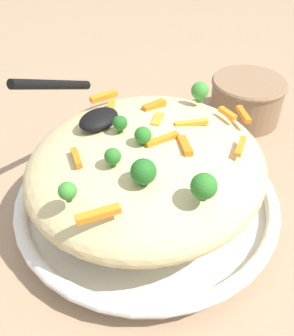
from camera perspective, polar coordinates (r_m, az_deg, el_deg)
name	(u,v)px	position (r m, az deg, el deg)	size (l,w,h in m)	color
ground_plane	(147,211)	(0.55, 0.00, -6.53)	(2.40, 2.40, 0.00)	#9E7F60
serving_bowl	(147,200)	(0.53, 0.00, -4.88)	(0.36, 0.36, 0.04)	white
pasta_mound	(147,165)	(0.49, 0.00, 0.50)	(0.32, 0.30, 0.10)	#DBC689
carrot_piece_0	(111,108)	(0.52, -5.43, 8.88)	(0.04, 0.01, 0.01)	orange
carrot_piece_1	(76,157)	(0.43, -10.55, 1.56)	(0.03, 0.01, 0.01)	orange
carrot_piece_2	(191,123)	(0.48, 6.66, 6.71)	(0.04, 0.01, 0.01)	orange
carrot_piece_3	(98,214)	(0.37, -7.32, -6.84)	(0.04, 0.01, 0.01)	orange
carrot_piece_4	(163,139)	(0.45, 2.44, 4.37)	(0.04, 0.01, 0.01)	orange
carrot_piece_5	(157,120)	(0.48, 1.58, 7.20)	(0.03, 0.01, 0.01)	orange
carrot_piece_6	(154,105)	(0.51, 1.09, 9.37)	(0.03, 0.01, 0.01)	orange
carrot_piece_7	(185,146)	(0.44, 5.71, 3.36)	(0.03, 0.01, 0.01)	orange
carrot_piece_8	(244,114)	(0.52, 14.27, 7.82)	(0.04, 0.01, 0.01)	orange
carrot_piece_9	(104,96)	(0.54, -6.51, 10.64)	(0.04, 0.01, 0.01)	orange
carrot_piece_10	(227,113)	(0.51, 11.97, 8.03)	(0.03, 0.01, 0.01)	orange
carrot_piece_11	(241,146)	(0.46, 13.85, 3.20)	(0.04, 0.01, 0.01)	orange
broccoli_floret_0	(120,123)	(0.45, -4.07, 6.71)	(0.02, 0.02, 0.02)	#205B1C
broccoli_floret_1	(67,191)	(0.38, -11.84, -3.43)	(0.02, 0.02, 0.02)	#377928
broccoli_floret_2	(143,172)	(0.39, -0.55, -0.58)	(0.03, 0.03, 0.03)	#205B1C
broccoli_floret_3	(113,157)	(0.41, -5.16, 1.72)	(0.02, 0.02, 0.02)	#296820
broccoli_floret_4	(143,135)	(0.43, -0.62, 4.92)	(0.02, 0.02, 0.02)	#296820
broccoli_floret_5	(204,186)	(0.38, 8.52, -2.76)	(0.03, 0.03, 0.03)	#296820
broccoli_floret_6	(197,90)	(0.53, 7.58, 11.50)	(0.02, 0.02, 0.03)	#377928
serving_spoon	(83,107)	(0.49, -9.52, 8.95)	(0.14, 0.10, 0.08)	black
companion_bowl	(247,98)	(0.73, 14.71, 10.12)	(0.13, 0.13, 0.08)	#8C6B4C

